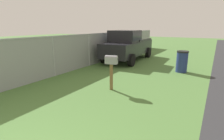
% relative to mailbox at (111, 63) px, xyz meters
% --- Properties ---
extents(mailbox, '(0.31, 0.49, 1.32)m').
position_rel_mailbox_xyz_m(mailbox, '(0.00, 0.00, 0.00)').
color(mailbox, brown).
rests_on(mailbox, ground).
extents(pickup_truck, '(5.42, 2.35, 2.09)m').
position_rel_mailbox_xyz_m(pickup_truck, '(5.62, 2.05, 0.06)').
color(pickup_truck, black).
rests_on(pickup_truck, ground).
extents(trash_bin, '(0.59, 0.59, 1.12)m').
position_rel_mailbox_xyz_m(trash_bin, '(4.18, -1.80, -0.49)').
color(trash_bin, navy).
rests_on(trash_bin, ground).
extents(fence_section, '(19.11, 0.07, 1.92)m').
position_rel_mailbox_xyz_m(fence_section, '(4.31, 3.33, -0.02)').
color(fence_section, '#9EA3A8').
rests_on(fence_section, ground).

